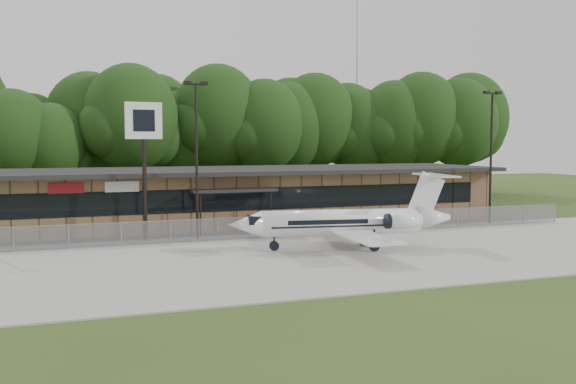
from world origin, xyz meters
name	(u,v)px	position (x,y,z in m)	size (l,w,h in m)	color
ground	(389,287)	(0.00, 0.00, 0.00)	(160.00, 160.00, 0.00)	#33481A
apron	(318,256)	(0.00, 8.00, 0.04)	(64.00, 18.00, 0.08)	#9E9B93
parking_lot	(257,229)	(0.00, 19.50, 0.03)	(50.00, 9.00, 0.06)	#383835
terminal	(240,195)	(0.00, 23.94, 2.18)	(41.00, 11.65, 4.30)	brown
fence	(277,227)	(0.00, 15.00, 0.78)	(46.00, 0.04, 1.52)	gray
treeline	(192,131)	(0.00, 42.00, 7.50)	(72.00, 12.00, 15.00)	black
radio_mast	(357,92)	(22.00, 48.00, 12.50)	(0.20, 0.20, 25.00)	gray
light_pole_mid	(196,148)	(-5.00, 16.50, 5.98)	(1.55, 0.30, 10.23)	black
light_pole_right	(491,147)	(18.00, 16.50, 5.98)	(1.55, 0.30, 10.23)	black
business_jet	(349,223)	(2.44, 9.21, 1.62)	(13.47, 12.06, 4.53)	white
pole_sign	(144,135)	(-8.30, 16.79, 6.78)	(2.33, 0.45, 8.86)	black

